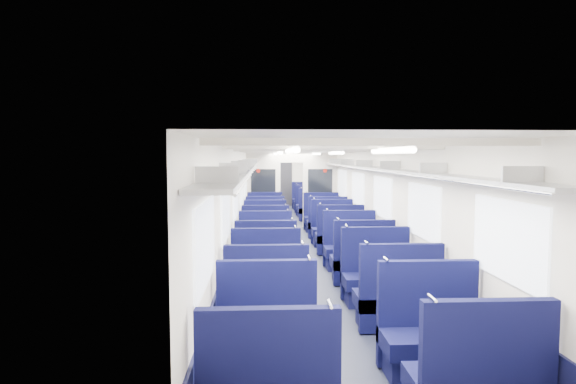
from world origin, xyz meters
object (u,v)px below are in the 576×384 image
Objects in this scene: seat_11 at (350,250)px; seat_24 at (265,204)px; seat_18 at (265,218)px; seat_9 at (362,263)px; seat_12 at (265,239)px; seat_2 at (267,338)px; bulkhead at (292,187)px; seat_15 at (333,231)px; seat_26 at (265,201)px; seat_27 at (305,201)px; seat_14 at (265,232)px; seat_20 at (265,211)px; end_door at (283,183)px; seat_22 at (265,207)px; seat_16 at (265,224)px; seat_25 at (308,204)px; seat_17 at (327,225)px; seat_5 at (397,302)px; seat_4 at (266,303)px; seat_13 at (339,238)px; seat_19 at (322,219)px; seat_3 at (431,339)px; seat_23 at (310,207)px; seat_10 at (265,251)px; seat_21 at (314,211)px; seat_7 at (377,279)px; seat_8 at (266,264)px; seat_6 at (266,282)px.

seat_11 is 1.00× the size of seat_24.
seat_9 is at bearing -74.37° from seat_18.
seat_2 is at bearing -90.00° from seat_12.
seat_24 is (-0.83, 3.73, -0.88)m from bulkhead.
seat_15 and seat_26 have the same top height.
seat_24 is at bearing -145.65° from seat_27.
seat_20 is (0.00, 4.41, 0.00)m from seat_14.
end_door reaches higher than seat_18.
seat_2 and seat_14 have the same top height.
seat_22 is 2.26m from seat_26.
seat_16 is at bearing 109.16° from seat_9.
seat_25 is at bearing 90.00° from seat_9.
seat_17 is at bearing 90.00° from seat_15.
seat_15 is at bearing 90.00° from seat_5.
seat_17 is (0.00, 3.44, 0.00)m from seat_11.
seat_4 is 4.90m from seat_13.
seat_19 is at bearing -73.18° from seat_26.
seat_3 is 14.80m from seat_27.
seat_24 is (0.00, 6.88, 0.00)m from seat_14.
seat_23 is at bearing 90.00° from seat_5.
seat_10 is at bearing -90.00° from seat_14.
seat_23 is 2.05m from seat_24.
seat_22 is at bearing 98.49° from seat_5.
seat_5 and seat_17 have the same top height.
seat_17 is (1.66, 2.09, 0.00)m from seat_12.
seat_4 is at bearing -90.00° from seat_12.
seat_27 is (0.00, 3.53, 0.00)m from seat_21.
seat_7 is 2.19m from seat_11.
seat_13 is 1.05m from seat_15.
seat_8 is 1.00× the size of seat_19.
seat_2 is 14.49m from seat_26.
seat_3 is at bearing -69.71° from seat_10.
seat_6 is at bearing -106.31° from seat_17.
seat_15 is 7.88m from seat_26.
seat_13 and seat_14 have the same top height.
bulkhead is 3.27m from seat_15.
seat_16 is at bearing 90.00° from seat_10.
seat_17 is at bearing 90.00° from seat_3.
seat_11 is 1.00× the size of seat_27.
seat_3 is at bearing -76.27° from seat_14.
seat_13 is at bearing 90.00° from seat_3.
seat_9 is 1.00× the size of seat_19.
seat_10 is at bearing 90.00° from seat_6.
seat_21 is at bearing 49.81° from seat_18.
seat_10 is 1.00× the size of seat_26.
seat_12 and seat_27 have the same top height.
seat_21 and seat_22 have the same top height.
seat_17 is at bearing -67.42° from bulkhead.
seat_21 is at bearing 78.09° from seat_8.
end_door is at bearing 85.90° from seat_10.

